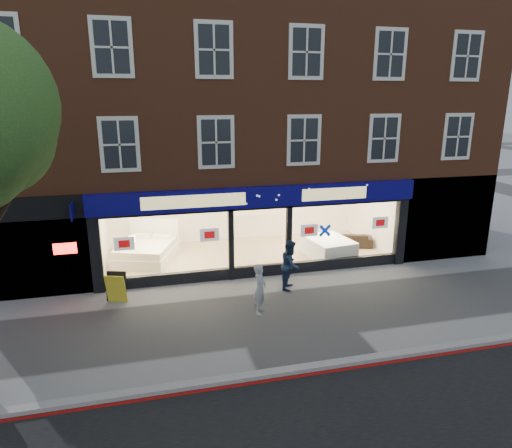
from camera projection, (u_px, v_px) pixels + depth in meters
name	position (u px, v px, depth m)	size (l,w,h in m)	color
ground	(286.00, 314.00, 13.55)	(120.00, 120.00, 0.00)	gray
kerb_line	(326.00, 372.00, 10.65)	(60.00, 0.10, 0.01)	#8C0A07
kerb_stone	(323.00, 365.00, 10.82)	(60.00, 0.25, 0.12)	gray
showroom_floor	(247.00, 255.00, 18.44)	(11.00, 4.50, 0.10)	tan
building	(236.00, 85.00, 18.23)	(19.00, 8.26, 10.30)	brown
display_bed	(146.00, 251.00, 17.64)	(2.68, 2.93, 1.36)	white
bedside_table	(134.00, 257.00, 17.21)	(0.45, 0.45, 0.55)	brown
mattress_stack	(329.00, 248.00, 17.97)	(1.75, 2.09, 0.75)	white
sofa	(348.00, 239.00, 19.32)	(2.01, 0.79, 0.59)	black
a_board	(116.00, 288.00, 14.19)	(0.63, 0.40, 0.97)	gold
pedestrian_grey	(260.00, 289.00, 13.40)	(0.56, 0.37, 1.54)	#9C9FA3
pedestrian_blue	(291.00, 265.00, 15.16)	(0.81, 0.63, 1.67)	#192A47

